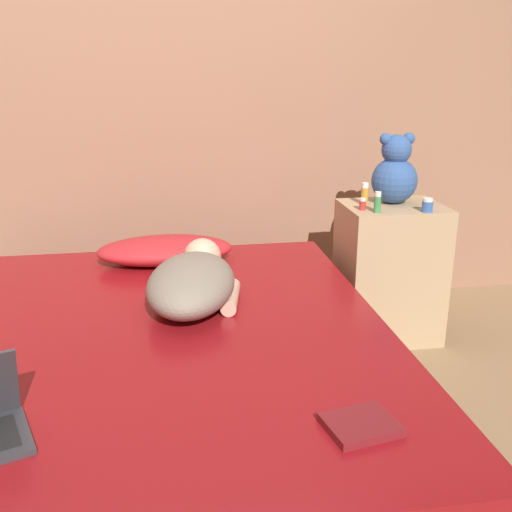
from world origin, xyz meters
TOP-DOWN VIEW (x-y plane):
  - ground_plane at (0.00, 0.00)m, footprint 12.00×12.00m
  - wall_back at (0.00, 1.29)m, footprint 8.00×0.06m
  - bed at (0.00, 0.00)m, footprint 1.70×2.02m
  - nightstand at (1.15, 0.70)m, footprint 0.48×0.38m
  - pillow at (0.05, 0.76)m, footprint 0.64×0.32m
  - person_lying at (0.15, 0.25)m, footprint 0.44×0.75m
  - teddy_bear at (1.16, 0.74)m, footprint 0.22×0.22m
  - bottle_red at (0.97, 0.63)m, footprint 0.03×0.03m
  - bottle_green at (1.02, 0.57)m, footprint 0.03×0.03m
  - bottle_blue at (1.25, 0.55)m, footprint 0.05×0.05m
  - bottle_amber at (1.01, 0.73)m, footprint 0.04×0.04m
  - book at (0.53, -0.68)m, footprint 0.21×0.18m

SIDE VIEW (x-z plane):
  - ground_plane at x=0.00m, z-range 0.00..0.00m
  - bed at x=0.00m, z-range 0.00..0.43m
  - nightstand at x=1.15m, z-range 0.00..0.69m
  - book at x=0.53m, z-range 0.43..0.46m
  - pillow at x=0.05m, z-range 0.43..0.56m
  - person_lying at x=0.15m, z-range 0.43..0.62m
  - bottle_red at x=0.97m, z-range 0.68..0.74m
  - bottle_blue at x=1.25m, z-range 0.68..0.75m
  - bottle_green at x=1.02m, z-range 0.68..0.78m
  - bottle_amber at x=1.01m, z-range 0.68..0.79m
  - teddy_bear at x=1.16m, z-range 0.66..1.00m
  - wall_back at x=0.00m, z-range 0.00..2.60m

